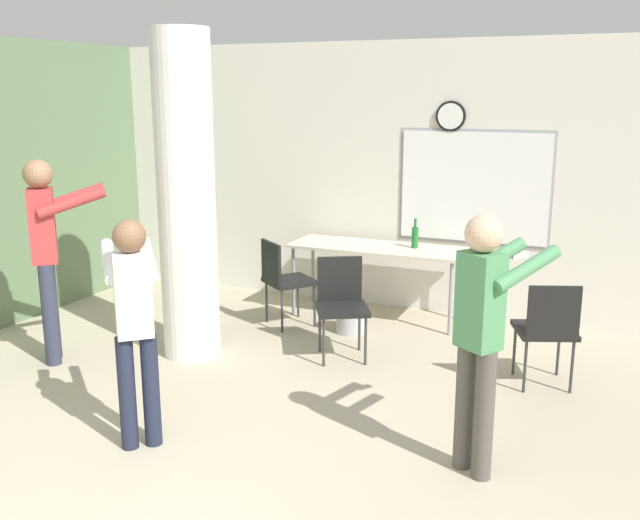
{
  "coord_description": "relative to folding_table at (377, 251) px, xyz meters",
  "views": [
    {
      "loc": [
        2.09,
        -2.17,
        2.3
      ],
      "look_at": [
        0.14,
        2.38,
        1.12
      ],
      "focal_mm": 40.0,
      "sensor_mm": 36.0,
      "label": 1
    }
  ],
  "objects": [
    {
      "name": "folding_table",
      "position": [
        0.0,
        0.0,
        0.0
      ],
      "size": [
        1.78,
        0.63,
        0.75
      ],
      "color": "beige",
      "rests_on": "ground_plane"
    },
    {
      "name": "person_watching_back",
      "position": [
        -2.17,
        -2.26,
        0.33
      ],
      "size": [
        0.68,
        0.65,
        1.75
      ],
      "color": "#2D3347",
      "rests_on": "ground_plane"
    },
    {
      "name": "person_playing_front",
      "position": [
        -0.55,
        -3.22,
        0.2
      ],
      "size": [
        0.58,
        0.59,
        1.52
      ],
      "color": "#1E2338",
      "rests_on": "ground_plane"
    },
    {
      "name": "wall_back",
      "position": [
        0.18,
        0.49,
        0.7
      ],
      "size": [
        8.0,
        0.15,
        2.8
      ],
      "color": "silver",
      "rests_on": "ground_plane"
    },
    {
      "name": "bottle_on_table",
      "position": [
        0.37,
        0.08,
        0.17
      ],
      "size": [
        0.07,
        0.07,
        0.3
      ],
      "color": "#1E6B2D",
      "rests_on": "folding_table"
    },
    {
      "name": "chair_mid_room",
      "position": [
        1.81,
        -1.19,
        -0.19
      ],
      "size": [
        0.57,
        0.57,
        0.87
      ],
      "color": "black",
      "rests_on": "ground_plane"
    },
    {
      "name": "person_playing_side",
      "position": [
        1.56,
        -2.69,
        0.25
      ],
      "size": [
        0.57,
        0.66,
        1.61
      ],
      "color": "#514C47",
      "rests_on": "ground_plane"
    },
    {
      "name": "chair_table_front",
      "position": [
        0.07,
        -1.17,
        -0.19
      ],
      "size": [
        0.6,
        0.6,
        0.87
      ],
      "color": "black",
      "rests_on": "ground_plane"
    },
    {
      "name": "waste_bin",
      "position": [
        -0.07,
        -0.56,
        -0.55
      ],
      "size": [
        0.28,
        0.28,
        0.31
      ],
      "color": "#B2B2B7",
      "rests_on": "ground_plane"
    },
    {
      "name": "chair_table_left",
      "position": [
        -0.76,
        -0.62,
        -0.19
      ],
      "size": [
        0.62,
        0.62,
        0.87
      ],
      "color": "black",
      "rests_on": "ground_plane"
    },
    {
      "name": "support_pillar",
      "position": [
        -1.17,
        -1.65,
        0.7
      ],
      "size": [
        0.5,
        0.5,
        2.8
      ],
      "color": "white",
      "rests_on": "ground_plane"
    }
  ]
}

